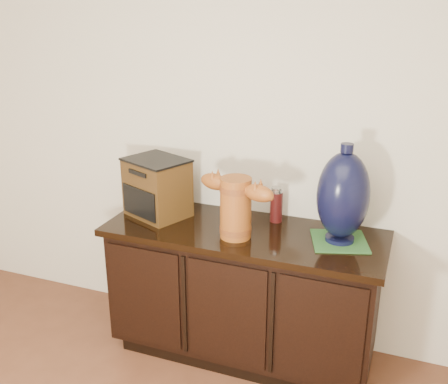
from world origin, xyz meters
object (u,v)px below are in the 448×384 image
at_px(terracotta_vessel, 236,204).
at_px(sideboard, 243,292).
at_px(tv_radio, 157,187).
at_px(lamp_base, 343,196).
at_px(spray_can, 276,205).

bearing_deg(terracotta_vessel, sideboard, 97.93).
distance_m(tv_radio, lamp_base, 1.00).
relative_size(terracotta_vessel, tv_radio, 1.11).
relative_size(tv_radio, lamp_base, 0.81).
xyz_separation_m(tv_radio, lamp_base, (1.00, 0.01, 0.08)).
bearing_deg(terracotta_vessel, lamp_base, 31.69).
height_order(lamp_base, spray_can, lamp_base).
xyz_separation_m(sideboard, tv_radio, (-0.52, 0.03, 0.53)).
distance_m(terracotta_vessel, tv_radio, 0.51).
relative_size(sideboard, lamp_base, 2.97).
bearing_deg(sideboard, terracotta_vessel, -99.52).
distance_m(sideboard, lamp_base, 0.78).
bearing_deg(tv_radio, sideboard, 19.72).
xyz_separation_m(terracotta_vessel, spray_can, (0.14, 0.27, -0.08)).
bearing_deg(lamp_base, spray_can, 159.13).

